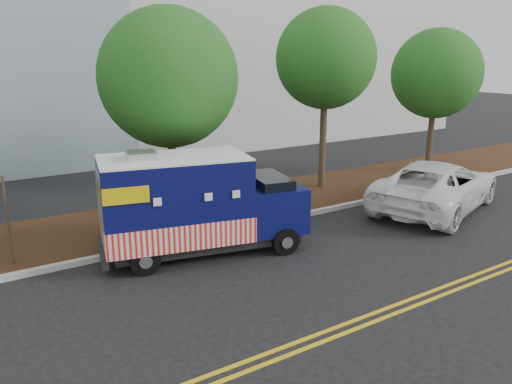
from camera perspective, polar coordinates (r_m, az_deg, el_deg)
ground at (r=13.55m, az=-3.49°, el=-7.09°), size 120.00×120.00×0.00m
curb at (r=14.68m, az=-6.18°, el=-5.03°), size 120.00×0.18×0.15m
mulch_strip at (r=16.49m, az=-9.47°, el=-2.83°), size 120.00×4.00×0.15m
centerline_near at (r=10.29m, az=9.17°, el=-15.02°), size 120.00×0.10×0.01m
centerline_far at (r=10.14m, az=10.14°, el=-15.59°), size 120.00×0.10×0.01m
tree_b at (r=15.89m, az=-9.96°, el=12.69°), size 4.28×4.28×6.63m
tree_c at (r=19.22m, az=7.97°, el=14.83°), size 3.72×3.72×6.90m
tree_d at (r=23.21m, az=19.90°, el=12.58°), size 3.80×3.80×6.29m
sign_post at (r=13.65m, az=-26.45°, el=-3.22°), size 0.06×0.06×2.40m
food_truck at (r=13.25m, az=-7.14°, el=-1.73°), size 5.75×3.10×2.88m
white_car at (r=18.20m, az=19.91°, el=0.71°), size 6.67×4.61×1.69m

